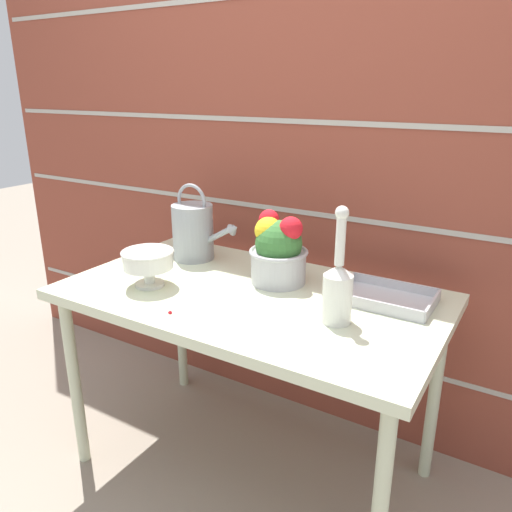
% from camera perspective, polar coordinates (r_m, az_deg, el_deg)
% --- Properties ---
extents(ground_plane, '(12.00, 12.00, 0.00)m').
position_cam_1_polar(ground_plane, '(2.12, -0.57, -22.83)').
color(ground_plane, gray).
extents(brick_wall, '(3.60, 0.08, 2.20)m').
position_cam_1_polar(brick_wall, '(2.05, 6.87, 10.00)').
color(brick_wall, brown).
rests_on(brick_wall, ground_plane).
extents(patio_table, '(1.30, 0.74, 0.74)m').
position_cam_1_polar(patio_table, '(1.75, -0.64, -6.18)').
color(patio_table, beige).
rests_on(patio_table, ground_plane).
extents(watering_can, '(0.31, 0.17, 0.31)m').
position_cam_1_polar(watering_can, '(2.03, -7.15, 2.89)').
color(watering_can, '#93999E').
rests_on(watering_can, patio_table).
extents(crystal_pedestal_bowl, '(0.18, 0.18, 0.13)m').
position_cam_1_polar(crystal_pedestal_bowl, '(1.78, -12.24, -0.56)').
color(crystal_pedestal_bowl, silver).
rests_on(crystal_pedestal_bowl, patio_table).
extents(flower_planter, '(0.21, 0.21, 0.26)m').
position_cam_1_polar(flower_planter, '(1.77, 2.53, 0.64)').
color(flower_planter, '#ADADB2').
rests_on(flower_planter, patio_table).
extents(glass_decanter, '(0.09, 0.09, 0.36)m').
position_cam_1_polar(glass_decanter, '(1.49, 9.33, -3.53)').
color(glass_decanter, silver).
rests_on(glass_decanter, patio_table).
extents(wire_tray, '(0.30, 0.21, 0.04)m').
position_cam_1_polar(wire_tray, '(1.70, 14.61, -4.71)').
color(wire_tray, '#B7B7BC').
rests_on(wire_tray, patio_table).
extents(fallen_petal, '(0.01, 0.01, 0.01)m').
position_cam_1_polar(fallen_petal, '(1.58, -9.79, -6.38)').
color(fallen_petal, red).
rests_on(fallen_petal, patio_table).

